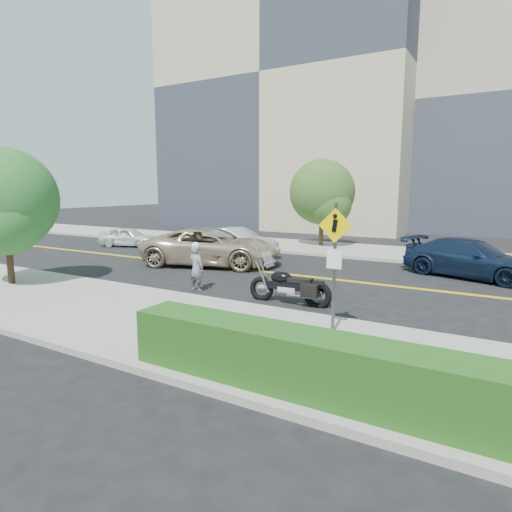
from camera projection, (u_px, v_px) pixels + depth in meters
The scene contains 14 objects.
ground_plane at pixel (288, 274), 17.41m from camera, with size 120.00×120.00×0.00m, color black.
sidewalk_near at pixel (161, 322), 11.00m from camera, with size 60.00×5.00×0.15m, color #9E9B91.
sidewalk_far at pixel (348, 250), 23.79m from camera, with size 60.00×5.00×0.15m, color #9E9B91.
building_left at pixel (297, 89), 39.19m from camera, with size 22.00×14.00×25.00m, color tan.
hedge at pixel (378, 379), 6.38m from camera, with size 9.00×0.90×1.00m, color #235619.
pedestrian_sign at pixel (335, 256), 9.62m from camera, with size 0.78×0.08×3.00m.
motorcyclist at pixel (196, 267), 14.49m from camera, with size 0.60×0.41×1.69m.
motorcycle at pixel (290, 278), 12.91m from camera, with size 2.57×0.78×1.56m, color black, non-canonical shape.
suv at pixel (211, 247), 19.37m from camera, with size 2.83×6.14×1.71m, color #C5AF90.
parked_car_white at pixel (128, 237), 25.72m from camera, with size 1.39×3.45×1.17m, color white.
parked_car_silver at pixel (236, 242), 21.85m from camera, with size 1.56×4.49×1.48m, color silver.
parked_car_blue at pixel (471, 259), 16.73m from camera, with size 2.09×5.13×1.49m, color #162644.
tree_near at pixel (4, 199), 14.69m from camera, with size 3.54×3.54×4.87m.
tree_far_a at pixel (322, 192), 24.68m from camera, with size 3.76×3.76×5.14m.
Camera 1 is at (7.46, -15.41, 3.47)m, focal length 30.00 mm.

